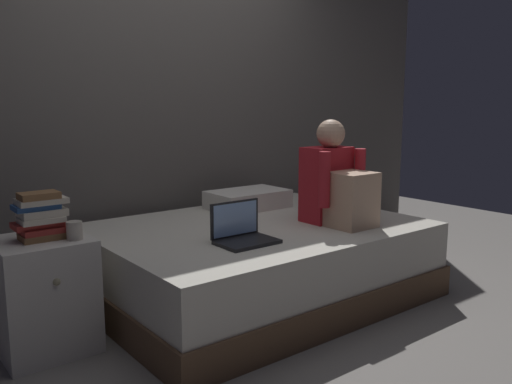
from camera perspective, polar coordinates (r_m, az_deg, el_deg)
ground_plane at (r=3.14m, az=0.71°, el=-13.49°), size 8.00×8.00×0.00m
wall_back at (r=3.90m, az=-10.61°, el=11.17°), size 5.60×0.10×2.70m
bed at (r=3.40m, az=0.16°, el=-7.45°), size 2.00×1.50×0.48m
nightstand at (r=2.88m, az=-21.98°, el=-10.26°), size 0.44×0.46×0.57m
person_sitting at (r=3.35m, az=8.70°, el=0.83°), size 0.39×0.44×0.66m
laptop at (r=2.90m, az=-1.51°, el=-4.39°), size 0.32×0.23×0.22m
pillow at (r=3.83m, az=-0.89°, el=-0.79°), size 0.56×0.36×0.13m
book_stack at (r=2.77m, az=-22.26°, el=-2.44°), size 0.25×0.17×0.23m
mug at (r=2.71m, az=-19.06°, el=-3.97°), size 0.08×0.08×0.09m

